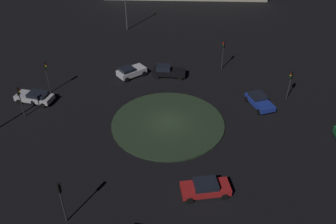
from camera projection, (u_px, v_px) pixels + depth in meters
The scene contains 12 objects.
ground_plane at pixel (168, 124), 39.27m from camera, with size 118.11×118.11×0.00m, color black.
roundabout_island at pixel (168, 123), 39.21m from camera, with size 12.55×12.55×0.19m, color #263823.
car_red at pixel (205, 188), 30.49m from camera, with size 4.58×3.00×1.39m.
car_silver at pixel (35, 97), 42.49m from camera, with size 4.64×2.38×1.36m.
car_white at pixel (131, 71), 47.57m from camera, with size 3.96×4.06×1.50m.
car_black at pixel (168, 71), 47.69m from camera, with size 4.50×2.17×1.55m.
car_blue at pixel (259, 101), 41.82m from camera, with size 3.54×4.42×1.34m.
traffic_light_west at pixel (46, 72), 42.99m from camera, with size 0.38×0.35×4.19m.
traffic_light_north at pixel (223, 50), 48.07m from camera, with size 0.36×0.39×4.19m.
traffic_light_southwest at pixel (61, 195), 26.79m from camera, with size 0.36×0.39×4.30m.
traffic_light_west_near at pixel (20, 96), 38.86m from camera, with size 0.37×0.32×3.80m.
traffic_light_northeast at pixel (290, 80), 41.91m from camera, with size 0.40×0.37×3.77m.
Camera 1 is at (5.14, -31.00, 23.58)m, focal length 37.71 mm.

